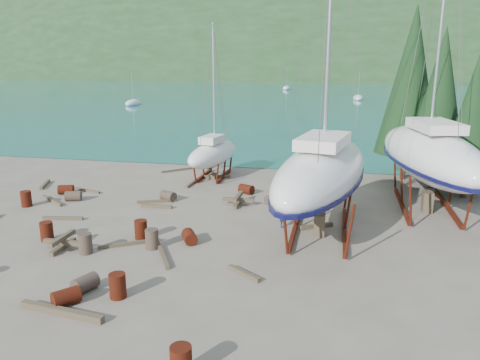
% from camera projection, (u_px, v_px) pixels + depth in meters
% --- Properties ---
extents(ground, '(600.00, 600.00, 0.00)m').
position_uv_depth(ground, '(187.00, 240.00, 21.34)').
color(ground, '#5F574B').
rests_on(ground, ground).
extents(bay_water, '(700.00, 700.00, 0.00)m').
position_uv_depth(bay_water, '(332.00, 71.00, 319.62)').
color(bay_water, '#1C6C8D').
rests_on(bay_water, ground).
extents(far_hill, '(800.00, 360.00, 110.00)m').
position_uv_depth(far_hill, '(332.00, 71.00, 324.35)').
color(far_hill, '#1C341A').
rests_on(far_hill, ground).
extents(far_house_left, '(6.60, 5.60, 5.60)m').
position_uv_depth(far_house_left, '(193.00, 71.00, 212.62)').
color(far_house_left, beige).
rests_on(far_house_left, ground).
extents(far_house_center, '(6.60, 5.60, 5.60)m').
position_uv_depth(far_house_center, '(280.00, 71.00, 204.55)').
color(far_house_center, beige).
rests_on(far_house_center, ground).
extents(far_house_right, '(6.60, 5.60, 5.60)m').
position_uv_depth(far_house_right, '(400.00, 72.00, 194.48)').
color(far_house_right, beige).
rests_on(far_house_right, ground).
extents(cypress_near_right, '(3.60, 3.60, 10.00)m').
position_uv_depth(cypress_near_right, '(440.00, 97.00, 28.73)').
color(cypress_near_right, black).
rests_on(cypress_near_right, ground).
extents(cypress_mid_right, '(3.06, 3.06, 8.50)m').
position_uv_depth(cypress_mid_right, '(473.00, 115.00, 26.76)').
color(cypress_mid_right, black).
rests_on(cypress_mid_right, ground).
extents(cypress_back_left, '(4.14, 4.14, 11.50)m').
position_uv_depth(cypress_back_left, '(411.00, 81.00, 30.71)').
color(cypress_back_left, black).
rests_on(cypress_back_left, ground).
extents(moored_boat_left, '(2.00, 5.00, 6.05)m').
position_uv_depth(moored_boat_left, '(133.00, 103.00, 84.11)').
color(moored_boat_left, silver).
rests_on(moored_boat_left, ground).
extents(moored_boat_mid, '(2.00, 5.00, 6.05)m').
position_uv_depth(moored_boat_mid, '(358.00, 98.00, 94.98)').
color(moored_boat_mid, silver).
rests_on(moored_boat_mid, ground).
extents(moored_boat_far, '(2.00, 5.00, 6.05)m').
position_uv_depth(moored_boat_far, '(287.00, 88.00, 127.02)').
color(moored_boat_far, silver).
rests_on(moored_boat_far, ground).
extents(large_sailboat_near, '(5.53, 11.96, 18.16)m').
position_uv_depth(large_sailboat_near, '(322.00, 172.00, 21.84)').
color(large_sailboat_near, silver).
rests_on(large_sailboat_near, ground).
extents(large_sailboat_far, '(5.78, 12.33, 18.78)m').
position_uv_depth(large_sailboat_far, '(430.00, 154.00, 25.21)').
color(large_sailboat_far, silver).
rests_on(large_sailboat_far, ground).
extents(small_sailboat_shore, '(3.23, 6.75, 10.37)m').
position_uv_depth(small_sailboat_shore, '(213.00, 153.00, 32.32)').
color(small_sailboat_shore, silver).
rests_on(small_sailboat_shore, ground).
extents(worker, '(0.53, 0.70, 1.71)m').
position_uv_depth(worker, '(284.00, 210.00, 22.89)').
color(worker, navy).
rests_on(worker, ground).
extents(drum_1, '(0.86, 1.03, 0.58)m').
position_uv_depth(drum_1, '(85.00, 283.00, 16.64)').
color(drum_1, '#2D2823').
rests_on(drum_1, ground).
extents(drum_2, '(1.02, 0.82, 0.58)m').
position_uv_depth(drum_2, '(66.00, 190.00, 28.60)').
color(drum_2, '#621C10').
rests_on(drum_2, ground).
extents(drum_3, '(0.58, 0.58, 0.88)m').
position_uv_depth(drum_3, '(118.00, 286.00, 16.14)').
color(drum_3, '#621C10').
rests_on(drum_3, ground).
extents(drum_4, '(1.04, 0.89, 0.58)m').
position_uv_depth(drum_4, '(246.00, 189.00, 28.69)').
color(drum_4, '#621C10').
rests_on(drum_4, ground).
extents(drum_5, '(0.58, 0.58, 0.88)m').
position_uv_depth(drum_5, '(152.00, 239.00, 20.35)').
color(drum_5, '#2D2823').
rests_on(drum_5, ground).
extents(drum_6, '(0.94, 1.05, 0.58)m').
position_uv_depth(drum_6, '(189.00, 237.00, 20.99)').
color(drum_6, '#621C10').
rests_on(drum_6, ground).
extents(drum_8, '(0.58, 0.58, 0.88)m').
position_uv_depth(drum_8, '(26.00, 199.00, 26.19)').
color(drum_8, '#621C10').
rests_on(drum_8, ground).
extents(drum_9, '(1.04, 0.90, 0.58)m').
position_uv_depth(drum_9, '(168.00, 196.00, 27.26)').
color(drum_9, '#2D2823').
rests_on(drum_9, ground).
extents(drum_10, '(0.58, 0.58, 0.88)m').
position_uv_depth(drum_10, '(47.00, 231.00, 21.24)').
color(drum_10, '#621C10').
rests_on(drum_10, ground).
extents(drum_11, '(0.98, 1.05, 0.58)m').
position_uv_depth(drum_11, '(273.00, 199.00, 26.67)').
color(drum_11, '#2D2823').
rests_on(drum_11, ground).
extents(drum_12, '(1.01, 1.05, 0.58)m').
position_uv_depth(drum_12, '(66.00, 297.00, 15.67)').
color(drum_12, '#621C10').
rests_on(drum_12, ground).
extents(drum_14, '(0.58, 0.58, 0.88)m').
position_uv_depth(drum_14, '(141.00, 229.00, 21.47)').
color(drum_14, '#621C10').
rests_on(drum_14, ground).
extents(drum_15, '(1.01, 0.81, 0.58)m').
position_uv_depth(drum_15, '(73.00, 196.00, 27.27)').
color(drum_15, '#2D2823').
rests_on(drum_15, ground).
extents(drum_16, '(0.58, 0.58, 0.88)m').
position_uv_depth(drum_16, '(85.00, 244.00, 19.83)').
color(drum_16, '#2D2823').
rests_on(drum_16, ground).
extents(timber_0, '(1.92, 1.84, 0.14)m').
position_uv_depth(timber_0, '(177.00, 170.00, 34.59)').
color(timber_0, brown).
rests_on(timber_0, ground).
extents(timber_1, '(1.57, 1.07, 0.19)m').
position_uv_depth(timber_1, '(317.00, 226.00, 22.90)').
color(timber_1, brown).
rests_on(timber_1, ground).
extents(timber_2, '(0.92, 2.05, 0.19)m').
position_uv_depth(timber_2, '(45.00, 184.00, 30.54)').
color(timber_2, brown).
rests_on(timber_2, ground).
extents(timber_3, '(2.39, 1.59, 0.15)m').
position_uv_depth(timber_3, '(130.00, 244.00, 20.79)').
color(timber_3, brown).
rests_on(timber_3, ground).
extents(timber_5, '(1.48, 2.41, 0.16)m').
position_uv_depth(timber_5, '(163.00, 255.00, 19.57)').
color(timber_5, brown).
rests_on(timber_5, ground).
extents(timber_6, '(1.83, 0.63, 0.19)m').
position_uv_depth(timber_6, '(217.00, 177.00, 32.55)').
color(timber_6, brown).
rests_on(timber_6, ground).
extents(timber_7, '(1.45, 1.12, 0.17)m').
position_uv_depth(timber_7, '(244.00, 273.00, 17.86)').
color(timber_7, brown).
rests_on(timber_7, ground).
extents(timber_8, '(1.78, 0.24, 0.19)m').
position_uv_depth(timber_8, '(157.00, 206.00, 26.01)').
color(timber_8, brown).
rests_on(timber_8, ground).
extents(timber_9, '(0.27, 2.34, 0.15)m').
position_uv_depth(timber_9, '(193.00, 183.00, 31.03)').
color(timber_9, brown).
rests_on(timber_9, ground).
extents(timber_11, '(2.07, 0.97, 0.15)m').
position_uv_depth(timber_11, '(156.00, 201.00, 26.97)').
color(timber_11, brown).
rests_on(timber_11, ground).
extents(timber_12, '(2.09, 0.52, 0.17)m').
position_uv_depth(timber_12, '(63.00, 218.00, 24.07)').
color(timber_12, brown).
rests_on(timber_12, ground).
extents(timber_15, '(3.13, 1.09, 0.15)m').
position_uv_depth(timber_15, '(81.00, 189.00, 29.46)').
color(timber_15, brown).
rests_on(timber_15, ground).
extents(timber_16, '(3.14, 0.64, 0.23)m').
position_uv_depth(timber_16, '(62.00, 312.00, 15.11)').
color(timber_16, brown).
rests_on(timber_16, ground).
extents(timber_17, '(2.17, 1.55, 0.16)m').
position_uv_depth(timber_17, '(52.00, 201.00, 27.09)').
color(timber_17, brown).
rests_on(timber_17, ground).
extents(timber_pile_fore, '(1.80, 1.80, 0.60)m').
position_uv_depth(timber_pile_fore, '(63.00, 242.00, 20.32)').
color(timber_pile_fore, brown).
rests_on(timber_pile_fore, ground).
extents(timber_pile_aft, '(1.80, 1.80, 0.60)m').
position_uv_depth(timber_pile_aft, '(238.00, 200.00, 26.47)').
color(timber_pile_aft, brown).
rests_on(timber_pile_aft, ground).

